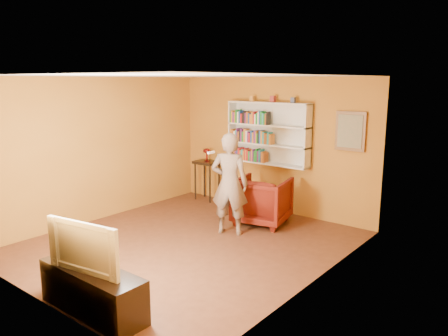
% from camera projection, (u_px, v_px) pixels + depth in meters
% --- Properties ---
extents(room_shell, '(5.30, 5.80, 2.88)m').
position_uv_depth(room_shell, '(187.00, 184.00, 6.96)').
color(room_shell, '#4A2718').
rests_on(room_shell, ground).
extents(bookshelf, '(1.80, 0.29, 1.23)m').
position_uv_depth(bookshelf, '(270.00, 133.00, 8.69)').
color(bookshelf, silver).
rests_on(bookshelf, room_shell).
extents(books_row_lower, '(0.85, 0.19, 0.27)m').
position_uv_depth(books_row_lower, '(249.00, 155.00, 8.97)').
color(books_row_lower, '#62246D').
rests_on(books_row_lower, bookshelf).
extents(books_row_middle, '(1.00, 0.19, 0.27)m').
position_uv_depth(books_row_middle, '(251.00, 137.00, 8.85)').
color(books_row_middle, '#BB6F25').
rests_on(books_row_middle, bookshelf).
extents(books_row_upper, '(0.91, 0.19, 0.27)m').
position_uv_depth(books_row_upper, '(250.00, 118.00, 8.80)').
color(books_row_upper, '#1B7B28').
rests_on(books_row_upper, bookshelf).
extents(ornament_left, '(0.07, 0.07, 0.10)m').
position_uv_depth(ornament_left, '(252.00, 99.00, 8.76)').
color(ornament_left, gold).
rests_on(ornament_left, bookshelf).
extents(ornament_centre, '(0.09, 0.09, 0.12)m').
position_uv_depth(ornament_centre, '(273.00, 99.00, 8.45)').
color(ornament_centre, '#973232').
rests_on(ornament_centre, bookshelf).
extents(ornament_right, '(0.07, 0.07, 0.10)m').
position_uv_depth(ornament_right, '(293.00, 100.00, 8.18)').
color(ornament_right, '#424B6E').
rests_on(ornament_right, bookshelf).
extents(framed_painting, '(0.55, 0.05, 0.70)m').
position_uv_depth(framed_painting, '(350.00, 131.00, 7.69)').
color(framed_painting, brown).
rests_on(framed_painting, room_shell).
extents(console_table, '(0.54, 0.41, 0.88)m').
position_uv_depth(console_table, '(207.00, 168.00, 9.67)').
color(console_table, black).
rests_on(console_table, ground).
extents(ruby_lustre, '(0.17, 0.18, 0.29)m').
position_uv_depth(ruby_lustre, '(207.00, 152.00, 9.60)').
color(ruby_lustre, maroon).
rests_on(ruby_lustre, console_table).
extents(armchair, '(1.12, 1.14, 0.87)m').
position_uv_depth(armchair, '(262.00, 201.00, 8.11)').
color(armchair, '#450704').
rests_on(armchair, ground).
extents(person, '(0.76, 0.65, 1.77)m').
position_uv_depth(person, '(230.00, 184.00, 7.48)').
color(person, '#715F53').
rests_on(person, ground).
extents(game_remote, '(0.04, 0.15, 0.04)m').
position_uv_depth(game_remote, '(211.00, 152.00, 7.18)').
color(game_remote, white).
rests_on(game_remote, person).
extents(tv_cabinet, '(1.47, 0.44, 0.53)m').
position_uv_depth(tv_cabinet, '(93.00, 291.00, 5.00)').
color(tv_cabinet, black).
rests_on(tv_cabinet, ground).
extents(television, '(1.04, 0.30, 0.59)m').
position_uv_depth(television, '(90.00, 245.00, 4.89)').
color(television, black).
rests_on(television, tv_cabinet).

